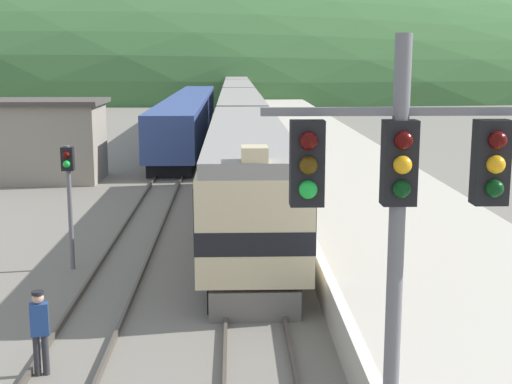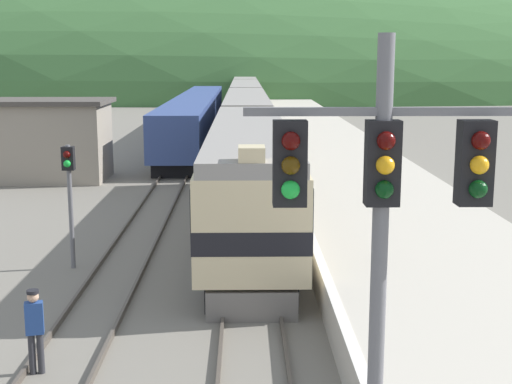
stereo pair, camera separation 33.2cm
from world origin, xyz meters
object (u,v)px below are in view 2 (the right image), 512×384
(siding_train, at_px, (196,117))
(signal_post_siding, at_px, (69,181))
(carriage_third, at_px, (246,101))
(signal_mast_main, at_px, (381,216))
(carriage_fifth, at_px, (245,84))
(express_train_lead_car, at_px, (249,173))
(track_worker, at_px, (35,326))
(carriage_second, at_px, (246,121))
(carriage_fourth, at_px, (245,90))

(siding_train, relative_size, signal_post_siding, 10.28)
(carriage_third, relative_size, signal_post_siding, 5.82)
(carriage_third, distance_m, signal_mast_main, 63.38)
(carriage_fifth, relative_size, siding_train, 0.57)
(express_train_lead_car, relative_size, carriage_third, 0.89)
(carriage_third, height_order, track_worker, carriage_third)
(carriage_third, distance_m, carriage_fifth, 46.29)
(express_train_lead_car, relative_size, carriage_second, 0.89)
(signal_mast_main, bearing_deg, signal_post_siding, 118.04)
(carriage_second, height_order, siding_train, carriage_second)
(signal_mast_main, height_order, track_worker, signal_mast_main)
(carriage_fifth, distance_m, siding_train, 61.19)
(carriage_fourth, height_order, signal_post_siding, carriage_fourth)
(express_train_lead_car, bearing_deg, siding_train, 97.42)
(carriage_third, xyz_separation_m, carriage_fifth, (0.00, 46.29, 0.00))
(carriage_second, xyz_separation_m, track_worker, (-4.46, -34.66, -1.12))
(carriage_second, height_order, signal_mast_main, signal_mast_main)
(carriage_second, bearing_deg, carriage_third, 90.00)
(carriage_third, height_order, siding_train, carriage_third)
(carriage_fourth, distance_m, signal_mast_main, 86.50)
(carriage_third, bearing_deg, carriage_second, -90.00)
(carriage_fourth, height_order, signal_mast_main, signal_mast_main)
(carriage_fourth, height_order, track_worker, carriage_fourth)
(carriage_second, xyz_separation_m, carriage_fifth, (0.00, 69.43, 0.00))
(signal_post_siding, bearing_deg, express_train_lead_car, 42.13)
(carriage_third, bearing_deg, track_worker, -94.41)
(carriage_fifth, bearing_deg, signal_mast_main, -89.24)
(express_train_lead_car, distance_m, track_worker, 13.28)
(carriage_second, distance_m, signal_mast_main, 40.27)
(carriage_third, relative_size, carriage_fourth, 1.00)
(siding_train, bearing_deg, carriage_fourth, 84.01)
(carriage_second, bearing_deg, carriage_fifth, 90.00)
(express_train_lead_car, height_order, siding_train, express_train_lead_car)
(express_train_lead_car, height_order, carriage_fourth, express_train_lead_car)
(carriage_second, xyz_separation_m, carriage_fourth, (0.00, 46.29, 0.00))
(express_train_lead_car, relative_size, track_worker, 11.08)
(carriage_third, xyz_separation_m, carriage_fourth, (0.00, 23.14, 0.00))
(carriage_second, height_order, signal_post_siding, carriage_second)
(signal_post_siding, bearing_deg, siding_train, 87.58)
(signal_post_siding, relative_size, track_worker, 2.13)
(carriage_third, relative_size, signal_mast_main, 3.33)
(carriage_fourth, bearing_deg, carriage_third, -90.00)
(express_train_lead_car, bearing_deg, signal_post_siding, -137.87)
(carriage_fourth, bearing_deg, signal_mast_main, -89.04)
(siding_train, distance_m, track_worker, 43.04)
(carriage_second, relative_size, signal_post_siding, 5.82)
(express_train_lead_car, xyz_separation_m, signal_post_siding, (-5.48, -4.96, 0.59))
(express_train_lead_car, height_order, signal_mast_main, signal_mast_main)
(express_train_lead_car, xyz_separation_m, carriage_third, (0.00, 45.34, -0.01))
(carriage_second, relative_size, carriage_third, 1.00)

